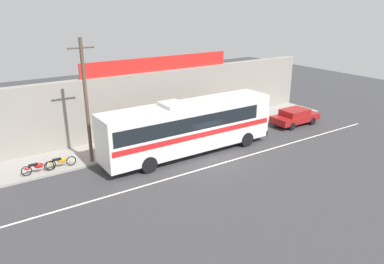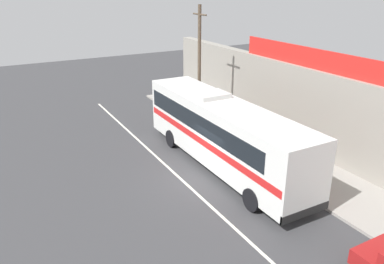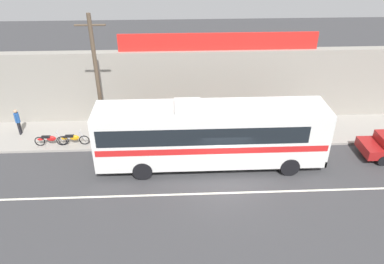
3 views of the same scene
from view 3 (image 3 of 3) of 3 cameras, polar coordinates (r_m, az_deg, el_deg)
name	(u,v)px [view 3 (image 3 of 3)]	position (r m, az deg, el deg)	size (l,w,h in m)	color
ground_plane	(226,183)	(19.88, 5.21, -7.80)	(70.00, 70.00, 0.00)	#3A3A3D
sidewalk_slab	(216,132)	(24.10, 3.69, 0.01)	(30.00, 3.60, 0.14)	gray
storefront_facade	(214,85)	(24.95, 3.36, 7.14)	(30.00, 0.70, 4.80)	gray
storefront_billboard	(219,42)	(23.95, 4.10, 13.64)	(12.54, 0.12, 1.10)	red
road_center_stripe	(228,193)	(19.26, 5.51, -9.27)	(30.00, 0.14, 0.01)	silver
intercity_bus	(209,133)	(20.08, 2.66, -0.10)	(12.34, 2.65, 3.78)	silver
utility_pole	(98,83)	(21.39, -14.20, 7.31)	(1.60, 0.22, 7.81)	brown
motorcycle_purple	(73,139)	(23.51, -17.73, -0.97)	(1.87, 0.56, 0.94)	black
motorcycle_blue	(50,139)	(23.89, -20.93, -1.08)	(1.92, 0.56, 0.94)	black
motorcycle_black	(131,137)	(22.89, -9.38, -0.72)	(1.92, 0.56, 0.94)	black
pedestrian_near_shop	(160,119)	(23.48, -4.93, 2.02)	(0.30, 0.48, 1.68)	brown
pedestrian_by_curb	(17,120)	(25.66, -25.15, 1.69)	(0.30, 0.48, 1.71)	black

